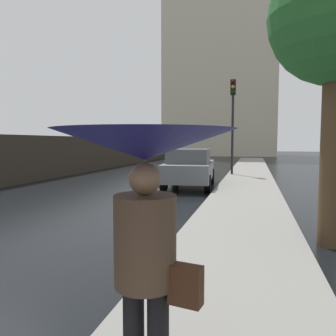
{
  "coord_description": "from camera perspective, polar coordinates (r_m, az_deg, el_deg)",
  "views": [
    {
      "loc": [
        5.33,
        -5.11,
        1.8
      ],
      "look_at": [
        2.47,
        5.81,
        0.9
      ],
      "focal_mm": 35.35,
      "sensor_mm": 36.0,
      "label": 1
    }
  ],
  "objects": [
    {
      "name": "sidewalk_strip",
      "position": [
        5.4,
        11.83,
        -14.19
      ],
      "size": [
        2.2,
        60.0,
        0.14
      ],
      "primitive_type": "cube",
      "color": "gray",
      "rests_on": "ground"
    },
    {
      "name": "car_grey_mid_road",
      "position": [
        13.19,
        3.76,
        0.16
      ],
      "size": [
        2.06,
        4.29,
        1.51
      ],
      "rotation": [
        0.0,
        0.0,
        0.08
      ],
      "color": "slate",
      "rests_on": "ground"
    },
    {
      "name": "pedestrian_with_umbrella_near",
      "position": [
        2.06,
        -3.93,
        -3.19
      ],
      "size": [
        1.12,
        1.12,
        1.73
      ],
      "rotation": [
        0.0,
        0.0,
        2.95
      ],
      "color": "black",
      "rests_on": "sidewalk_strip"
    },
    {
      "name": "traffic_light",
      "position": [
        17.23,
        11.11,
        9.84
      ],
      "size": [
        0.26,
        0.39,
        4.76
      ],
      "color": "black",
      "rests_on": "sidewalk_strip"
    },
    {
      "name": "distant_tower",
      "position": [
        47.83,
        9.0,
        22.02
      ],
      "size": [
        14.59,
        10.37,
        32.4
      ],
      "color": "beige",
      "rests_on": "ground"
    }
  ]
}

